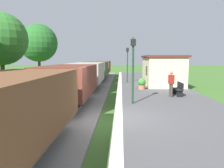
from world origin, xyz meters
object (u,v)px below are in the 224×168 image
at_px(potted_planter, 142,84).
at_px(tree_trackside_far, 1,39).
at_px(lamp_post_far, 127,58).
at_px(tree_field_left, 38,43).
at_px(lamp_post_near, 133,58).
at_px(freight_train, 87,74).
at_px(station_hut, 162,70).
at_px(bench_near_hut, 178,89).
at_px(bench_down_platform, 156,77).
at_px(person_waiting, 171,83).

bearing_deg(potted_planter, tree_trackside_far, -162.34).
height_order(potted_planter, lamp_post_far, lamp_post_far).
xyz_separation_m(tree_trackside_far, tree_field_left, (-0.74, 8.67, 0.33)).
bearing_deg(potted_planter, lamp_post_far, 102.16).
relative_size(lamp_post_near, tree_trackside_far, 0.63).
xyz_separation_m(potted_planter, tree_trackside_far, (-9.81, -3.12, 3.34)).
bearing_deg(freight_train, tree_field_left, 141.92).
bearing_deg(tree_field_left, station_hut, -11.40).
xyz_separation_m(bench_near_hut, lamp_post_near, (-3.26, -2.80, 2.08)).
distance_m(bench_near_hut, bench_down_platform, 9.71).
height_order(tree_trackside_far, tree_field_left, tree_field_left).
relative_size(bench_down_platform, lamp_post_near, 0.41).
height_order(freight_train, station_hut, station_hut).
height_order(station_hut, lamp_post_near, lamp_post_near).
relative_size(person_waiting, potted_planter, 1.87).
relative_size(lamp_post_far, tree_field_left, 0.58).
relative_size(freight_train, lamp_post_far, 8.81).
height_order(lamp_post_near, lamp_post_far, same).
xyz_separation_m(station_hut, tree_trackside_far, (-12.00, -6.10, 2.41)).
distance_m(person_waiting, lamp_post_near, 3.79).
bearing_deg(station_hut, person_waiting, -95.48).
distance_m(station_hut, bench_down_platform, 3.98).
relative_size(bench_down_platform, tree_trackside_far, 0.26).
relative_size(lamp_post_near, lamp_post_far, 1.00).
distance_m(tree_trackside_far, tree_field_left, 8.70).
bearing_deg(tree_trackside_far, potted_planter, 17.66).
bearing_deg(potted_planter, bench_down_platform, 72.01).
distance_m(lamp_post_near, tree_trackside_far, 9.21).
distance_m(bench_down_platform, lamp_post_far, 4.37).
height_order(bench_near_hut, tree_trackside_far, tree_trackside_far).
relative_size(bench_near_hut, potted_planter, 1.64).
xyz_separation_m(bench_down_platform, tree_field_left, (-12.77, -1.30, 3.67)).
relative_size(bench_down_platform, potted_planter, 1.64).
xyz_separation_m(bench_near_hut, lamp_post_far, (-3.26, 7.69, 2.08)).
relative_size(bench_down_platform, tree_field_left, 0.23).
height_order(freight_train, bench_down_platform, freight_train).
height_order(bench_down_platform, tree_field_left, tree_field_left).
height_order(bench_near_hut, lamp_post_far, lamp_post_far).
height_order(station_hut, person_waiting, station_hut).
distance_m(freight_train, lamp_post_near, 7.58).
relative_size(bench_near_hut, bench_down_platform, 1.00).
bearing_deg(bench_down_platform, station_hut, -90.39).
distance_m(potted_planter, tree_field_left, 12.47).
bearing_deg(tree_field_left, freight_train, -38.08).
relative_size(station_hut, bench_near_hut, 3.87).
distance_m(bench_down_platform, potted_planter, 7.20).
xyz_separation_m(freight_train, bench_down_platform, (6.83, 5.96, -0.68)).
bearing_deg(person_waiting, bench_down_platform, -114.12).
xyz_separation_m(person_waiting, lamp_post_far, (-2.62, 8.28, 1.62)).
bearing_deg(station_hut, freight_train, -162.93).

